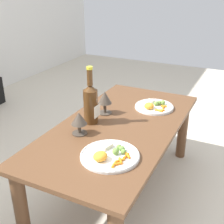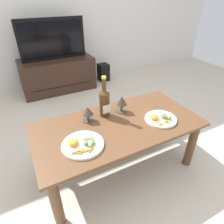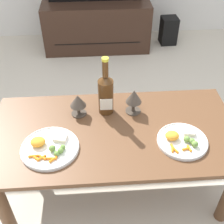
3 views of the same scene
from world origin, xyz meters
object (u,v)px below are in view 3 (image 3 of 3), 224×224
dining_table (115,141)px  dinner_plate_right (182,140)px  tv_stand (97,24)px  floor_speaker (168,30)px  goblet_left (78,102)px  goblet_right (134,97)px  dinner_plate_left (49,147)px  wine_bottle (106,92)px

dining_table → dinner_plate_right: bearing=-17.9°
tv_stand → floor_speaker: size_ratio=3.72×
goblet_left → goblet_right: goblet_right is taller
dinner_plate_left → dinner_plate_right: size_ratio=1.13×
dinner_plate_left → dining_table: bearing=17.7°
dinner_plate_right → dinner_plate_left: bearing=-180.0°
dining_table → dinner_plate_right: size_ratio=5.12×
tv_stand → dinner_plate_right: (0.38, -1.95, 0.24)m
floor_speaker → dinner_plate_right: 2.03m
goblet_left → dinner_plate_left: bearing=-118.8°
wine_bottle → goblet_left: bearing=-174.9°
wine_bottle → goblet_right: 0.16m
goblet_right → dinner_plate_right: 0.34m
wine_bottle → dinner_plate_left: 0.41m
floor_speaker → wine_bottle: 1.91m
tv_stand → floor_speaker: bearing=0.1°
tv_stand → goblet_right: bearing=-84.6°
tv_stand → goblet_left: goblet_left is taller
floor_speaker → dinner_plate_right: bearing=-104.4°
goblet_left → dinner_plate_right: (0.52, -0.25, -0.07)m
dining_table → goblet_left: size_ratio=10.18×
dinner_plate_left → dinner_plate_right: (0.66, 0.00, 0.00)m
wine_bottle → dinner_plate_right: size_ratio=1.35×
tv_stand → dinner_plate_right: bearing=-79.1°
dinner_plate_right → wine_bottle: bearing=143.9°
floor_speaker → dinner_plate_right: size_ratio=1.14×
dining_table → dinner_plate_left: (-0.33, -0.11, 0.10)m
tv_stand → goblet_right: (0.16, -1.70, 0.33)m
tv_stand → dinner_plate_right: 2.00m
goblet_right → dinner_plate_right: (0.21, -0.25, -0.09)m
dining_table → dinner_plate_right: (0.33, -0.11, 0.10)m
tv_stand → wine_bottle: 1.72m
tv_stand → goblet_left: 1.73m
tv_stand → dinner_plate_left: (-0.28, -1.95, 0.24)m
floor_speaker → goblet_right: (-0.62, -1.70, 0.43)m
dining_table → dinner_plate_left: 0.36m
dining_table → dinner_plate_left: size_ratio=4.53×
wine_bottle → goblet_right: wine_bottle is taller
dining_table → dinner_plate_right: 0.36m
floor_speaker → wine_bottle: size_ratio=0.85×
wine_bottle → dining_table: bearing=-76.3°
dining_table → wine_bottle: bearing=103.7°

